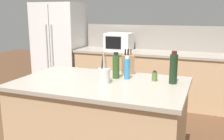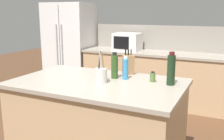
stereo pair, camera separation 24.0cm
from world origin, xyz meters
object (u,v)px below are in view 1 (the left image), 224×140
object	(u,v)px
microwave	(119,42)
spice_jar_oregano	(155,76)
utensil_crock	(104,75)
refrigerator	(60,48)
dish_soap_bottle	(127,68)
knife_block	(128,64)
olive_oil_bottle	(116,66)
wine_bottle	(174,68)

from	to	relation	value
microwave	spice_jar_oregano	distance (m)	2.25
utensil_crock	spice_jar_oregano	bearing A→B (deg)	29.93
refrigerator	dish_soap_bottle	bearing A→B (deg)	-44.24
refrigerator	knife_block	world-z (taller)	refrigerator
knife_block	olive_oil_bottle	bearing A→B (deg)	-134.56
microwave	wine_bottle	size ratio (longest dim) A/B	1.44
utensil_crock	spice_jar_oregano	xyz separation A→B (m)	(0.46, 0.27, -0.03)
wine_bottle	microwave	bearing A→B (deg)	122.51
wine_bottle	olive_oil_bottle	size ratio (longest dim) A/B	1.16
wine_bottle	refrigerator	bearing A→B (deg)	141.53
dish_soap_bottle	knife_block	bearing A→B (deg)	104.97
olive_oil_bottle	spice_jar_oregano	bearing A→B (deg)	5.13
microwave	wine_bottle	xyz separation A→B (m)	(1.28, -2.00, -0.00)
microwave	knife_block	distance (m)	1.90
microwave	olive_oil_bottle	xyz separation A→B (m)	(0.67, -2.01, -0.03)
knife_block	utensil_crock	xyz separation A→B (m)	(-0.10, -0.48, -0.03)
knife_block	dish_soap_bottle	distance (m)	0.25
dish_soap_bottle	wine_bottle	xyz separation A→B (m)	(0.49, -0.01, 0.04)
wine_bottle	spice_jar_oregano	distance (m)	0.22
olive_oil_bottle	wine_bottle	bearing A→B (deg)	0.07
microwave	dish_soap_bottle	size ratio (longest dim) A/B	1.93
dish_soap_bottle	refrigerator	bearing A→B (deg)	135.76
refrigerator	microwave	xyz separation A→B (m)	(1.31, -0.05, 0.19)
refrigerator	knife_block	bearing A→B (deg)	-41.57
refrigerator	microwave	world-z (taller)	refrigerator
spice_jar_oregano	olive_oil_bottle	bearing A→B (deg)	-174.87
microwave	olive_oil_bottle	distance (m)	2.11
utensil_crock	wine_bottle	bearing A→B (deg)	19.24
spice_jar_oregano	refrigerator	bearing A→B (deg)	139.84
dish_soap_bottle	spice_jar_oregano	xyz separation A→B (m)	(0.30, 0.02, -0.07)
wine_bottle	olive_oil_bottle	distance (m)	0.61
wine_bottle	dish_soap_bottle	bearing A→B (deg)	178.35
refrigerator	dish_soap_bottle	size ratio (longest dim) A/B	7.37
microwave	dish_soap_bottle	world-z (taller)	microwave
microwave	wine_bottle	world-z (taller)	wine_bottle
refrigerator	wine_bottle	bearing A→B (deg)	-38.47
refrigerator	dish_soap_bottle	distance (m)	2.93
wine_bottle	spice_jar_oregano	xyz separation A→B (m)	(-0.19, 0.04, -0.11)
utensil_crock	olive_oil_bottle	distance (m)	0.24
refrigerator	spice_jar_oregano	distance (m)	3.13
knife_block	wine_bottle	size ratio (longest dim) A/B	0.88
utensil_crock	microwave	bearing A→B (deg)	105.56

